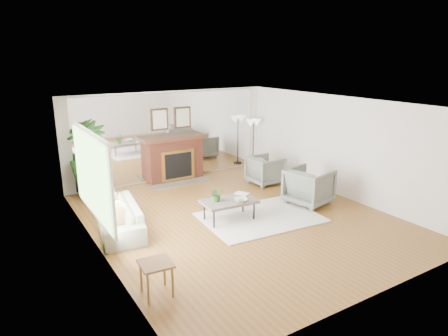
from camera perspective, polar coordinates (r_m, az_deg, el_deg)
ground at (r=8.83m, az=2.14°, el=-7.14°), size 7.00×7.00×0.00m
wall_left at (r=7.26m, az=-17.81°, el=-2.54°), size 0.02×7.00×2.50m
wall_right at (r=10.35m, az=16.15°, el=2.95°), size 0.02×7.00×2.50m
wall_back at (r=11.41m, az=-7.59°, el=4.59°), size 6.00×0.02×2.50m
mirror_panel at (r=11.39m, az=-7.55°, el=4.58°), size 5.40×0.04×2.40m
window_panel at (r=7.61m, az=-18.40°, el=-0.96°), size 0.04×2.40×1.50m
fireplace at (r=11.34m, az=-7.00°, el=1.48°), size 1.85×0.83×2.05m
area_rug at (r=8.86m, az=5.21°, el=-7.02°), size 2.60×1.94×0.03m
coffee_table at (r=8.55m, az=0.75°, el=-4.87°), size 1.20×0.76×0.46m
sofa at (r=8.40m, az=-14.97°, el=-6.78°), size 1.06×2.09×0.58m
armchair_back at (r=11.08m, az=5.94°, el=-0.28°), size 0.86×0.84×0.78m
armchair_front at (r=9.71m, az=12.04°, el=-2.58°), size 1.14×1.12×0.87m
side_table at (r=6.11m, az=-9.69°, el=-13.87°), size 0.49×0.49×0.52m
potted_ficus at (r=10.37m, az=-18.85°, el=1.39°), size 1.17×1.17×1.89m
floor_lamp at (r=12.25m, az=4.25°, el=5.86°), size 0.51×0.28×1.57m
tabletop_plant at (r=8.44m, az=-1.04°, el=-3.76°), size 0.29×0.26×0.31m
fruit_bowl at (r=8.47m, az=2.37°, el=-4.59°), size 0.34×0.34×0.07m
book at (r=8.81m, az=2.22°, el=-3.90°), size 0.34×0.37×0.02m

